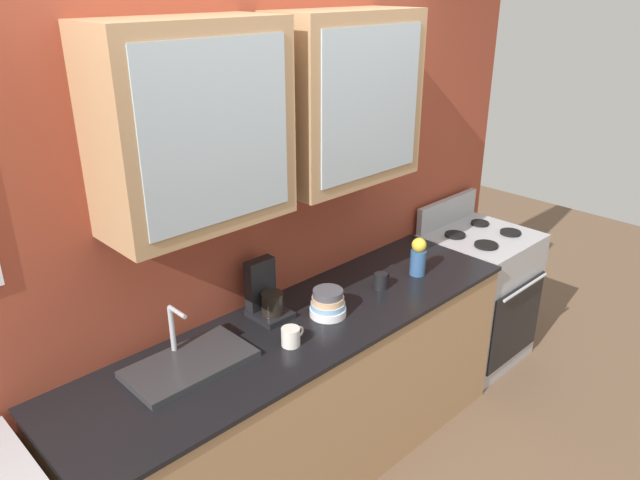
{
  "coord_description": "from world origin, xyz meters",
  "views": [
    {
      "loc": [
        -1.73,
        -1.89,
        2.46
      ],
      "look_at": [
        0.11,
        0.0,
        1.32
      ],
      "focal_mm": 34.19,
      "sensor_mm": 36.0,
      "label": 1
    }
  ],
  "objects_px": {
    "vase": "(418,257)",
    "coffee_maker": "(266,296)",
    "bowl_stack": "(328,304)",
    "cup_near_sink": "(291,336)",
    "stove_range": "(476,295)",
    "sink_faucet": "(189,363)",
    "cup_near_bowls": "(381,281)"
  },
  "relations": [
    {
      "from": "sink_faucet",
      "to": "cup_near_bowls",
      "type": "xyz_separation_m",
      "value": [
        1.15,
        -0.11,
        0.03
      ]
    },
    {
      "from": "vase",
      "to": "coffee_maker",
      "type": "bearing_deg",
      "value": 164.76
    },
    {
      "from": "vase",
      "to": "cup_near_bowls",
      "type": "relative_size",
      "value": 2.06
    },
    {
      "from": "stove_range",
      "to": "cup_near_bowls",
      "type": "xyz_separation_m",
      "value": [
        -1.05,
        -0.02,
        0.49
      ]
    },
    {
      "from": "vase",
      "to": "coffee_maker",
      "type": "xyz_separation_m",
      "value": [
        -0.91,
        0.25,
        -0.0
      ]
    },
    {
      "from": "vase",
      "to": "cup_near_sink",
      "type": "height_order",
      "value": "vase"
    },
    {
      "from": "bowl_stack",
      "to": "cup_near_sink",
      "type": "distance_m",
      "value": 0.32
    },
    {
      "from": "bowl_stack",
      "to": "vase",
      "type": "relative_size",
      "value": 0.82
    },
    {
      "from": "vase",
      "to": "cup_near_bowls",
      "type": "height_order",
      "value": "vase"
    },
    {
      "from": "vase",
      "to": "cup_near_sink",
      "type": "distance_m",
      "value": 1.0
    },
    {
      "from": "coffee_maker",
      "to": "sink_faucet",
      "type": "bearing_deg",
      "value": -168.03
    },
    {
      "from": "vase",
      "to": "cup_near_bowls",
      "type": "bearing_deg",
      "value": 173.92
    },
    {
      "from": "stove_range",
      "to": "bowl_stack",
      "type": "distance_m",
      "value": 1.55
    },
    {
      "from": "sink_faucet",
      "to": "cup_near_bowls",
      "type": "distance_m",
      "value": 1.15
    },
    {
      "from": "stove_range",
      "to": "coffee_maker",
      "type": "relative_size",
      "value": 3.77
    },
    {
      "from": "vase",
      "to": "bowl_stack",
      "type": "bearing_deg",
      "value": 177.47
    },
    {
      "from": "coffee_maker",
      "to": "stove_range",
      "type": "bearing_deg",
      "value": -6.61
    },
    {
      "from": "sink_faucet",
      "to": "bowl_stack",
      "type": "distance_m",
      "value": 0.75
    },
    {
      "from": "sink_faucet",
      "to": "vase",
      "type": "height_order",
      "value": "sink_faucet"
    },
    {
      "from": "sink_faucet",
      "to": "cup_near_bowls",
      "type": "relative_size",
      "value": 5.01
    },
    {
      "from": "sink_faucet",
      "to": "stove_range",
      "type": "bearing_deg",
      "value": -2.18
    },
    {
      "from": "coffee_maker",
      "to": "cup_near_sink",
      "type": "bearing_deg",
      "value": -107.67
    },
    {
      "from": "cup_near_bowls",
      "to": "stove_range",
      "type": "bearing_deg",
      "value": 1.21
    },
    {
      "from": "cup_near_sink",
      "to": "coffee_maker",
      "type": "bearing_deg",
      "value": 72.33
    },
    {
      "from": "sink_faucet",
      "to": "vase",
      "type": "distance_m",
      "value": 1.44
    },
    {
      "from": "sink_faucet",
      "to": "cup_near_bowls",
      "type": "bearing_deg",
      "value": -5.28
    },
    {
      "from": "stove_range",
      "to": "sink_faucet",
      "type": "xyz_separation_m",
      "value": [
        -2.2,
        0.08,
        0.47
      ]
    },
    {
      "from": "sink_faucet",
      "to": "coffee_maker",
      "type": "relative_size",
      "value": 1.87
    },
    {
      "from": "cup_near_sink",
      "to": "cup_near_bowls",
      "type": "distance_m",
      "value": 0.72
    },
    {
      "from": "stove_range",
      "to": "bowl_stack",
      "type": "bearing_deg",
      "value": -179.14
    },
    {
      "from": "stove_range",
      "to": "vase",
      "type": "xyz_separation_m",
      "value": [
        -0.77,
        -0.05,
        0.56
      ]
    },
    {
      "from": "bowl_stack",
      "to": "cup_near_sink",
      "type": "bearing_deg",
      "value": -166.64
    }
  ]
}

